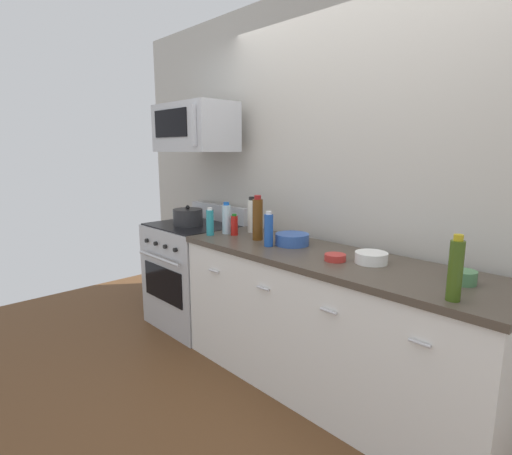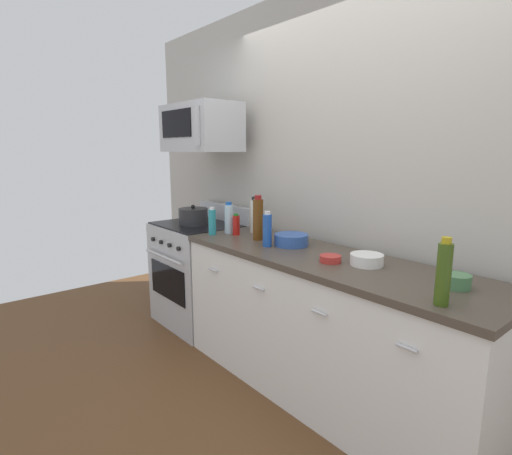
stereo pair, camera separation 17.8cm
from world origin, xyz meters
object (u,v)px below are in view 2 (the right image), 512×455
Objects in this scene: bottle_wine_amber at (258,219)px; bowl_green_glaze at (457,281)px; bottle_soda_blue at (267,230)px; bottle_water_clear at (229,218)px; stockpot at (193,216)px; bowl_white_ceramic at (367,259)px; range_oven at (200,273)px; bottle_dish_soap at (212,222)px; bottle_vinegar_white at (254,215)px; microwave at (201,128)px; bowl_red_small at (330,258)px; bottle_hot_sauce_red at (236,225)px; bottle_olive_oil at (444,273)px; bowl_blue_mixing at (291,239)px.

bowl_green_glaze is at bearing 2.12° from bottle_wine_amber.
bottle_soda_blue is at bearing -23.16° from bottle_wine_amber.
bottle_water_clear is at bearing -176.37° from bottle_wine_amber.
bottle_wine_amber is 1.41m from bowl_green_glaze.
bottle_soda_blue is at bearing -2.21° from stockpot.
stockpot is at bearing -176.81° from bowl_white_ceramic.
range_oven is 1.80m from bowl_white_ceramic.
bottle_soda_blue is 1.12× the size of bottle_dish_soap.
bottle_water_clear reaches higher than bottle_soda_blue.
bottle_vinegar_white reaches higher than bottle_dish_soap.
bowl_white_ceramic is at bearing -0.05° from microwave.
bowl_red_small is at bearing -147.42° from bowl_white_ceramic.
bottle_dish_soap is at bearing -133.19° from bottle_hot_sauce_red.
stockpot is (-2.23, -0.10, 0.04)m from bowl_green_glaze.
bottle_hot_sauce_red is at bearing 2.63° from stockpot.
microwave reaches higher than bottle_vinegar_white.
bowl_white_ceramic is at bearing 3.34° from bottle_wine_amber.
bowl_blue_mixing is (-1.18, 0.28, -0.10)m from bottle_olive_oil.
stockpot reaches higher than bottle_hot_sauce_red.
bottle_water_clear is 0.10m from bottle_hot_sauce_red.
bottle_dish_soap is 0.66× the size of bottle_wine_amber.
range_oven is 0.85m from bottle_vinegar_white.
bottle_olive_oil is at bearing -13.28° from bowl_blue_mixing.
microwave is 2.54× the size of bottle_olive_oil.
bowl_blue_mixing is (-0.62, 0.01, 0.01)m from bowl_white_ceramic.
bottle_olive_oil is 2.30m from stockpot.
bottle_hot_sauce_red is at bearing -91.46° from bottle_vinegar_white.
bottle_vinegar_white is 0.29m from bottle_wine_amber.
stockpot is (-2.29, 0.17, -0.07)m from bottle_olive_oil.
bowl_green_glaze is (1.64, 0.07, -0.04)m from bottle_hot_sauce_red.
microwave is 2.40m from bottle_olive_oil.
bowl_blue_mixing reaches higher than bowl_red_small.
stockpot is at bearing -90.00° from range_oven.
bottle_wine_amber reaches higher than bottle_soda_blue.
bowl_blue_mixing is at bearing 166.72° from bottle_olive_oil.
bottle_olive_oil reaches higher than bottle_hot_sauce_red.
bottle_vinegar_white reaches higher than range_oven.
bowl_white_ceramic is (1.73, -0.00, -0.80)m from microwave.
stockpot is (-0.50, -0.02, -0.04)m from bottle_water_clear.
microwave reaches higher than stockpot.
bottle_hot_sauce_red reaches higher than bowl_green_glaze.
bowl_white_ceramic reaches higher than bowl_red_small.
range_oven is 6.48× the size of bottle_hot_sauce_red.
microwave reaches higher than bowl_blue_mixing.
bottle_hot_sauce_red is at bearing -175.96° from bottle_wine_amber.
bottle_wine_amber reaches higher than bottle_water_clear.
bottle_soda_blue is 1.22m from bowl_green_glaze.
bottle_soda_blue is 1.46× the size of bottle_hot_sauce_red.
bowl_white_ceramic is at bearing 10.95° from bottle_soda_blue.
bottle_hot_sauce_red is at bearing -171.37° from bowl_blue_mixing.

